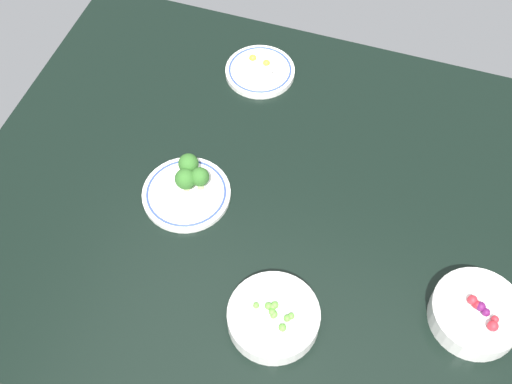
{
  "coord_description": "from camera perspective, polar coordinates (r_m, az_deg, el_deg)",
  "views": [
    {
      "loc": [
        -24.54,
        74.04,
        122.25
      ],
      "look_at": [
        0.0,
        0.0,
        6.0
      ],
      "focal_mm": 46.04,
      "sensor_mm": 36.0,
      "label": 1
    }
  ],
  "objects": [
    {
      "name": "plate_broccoli",
      "position": [
        1.41,
        -5.96,
        0.39
      ],
      "size": [
        19.08,
        19.08,
        7.95
      ],
      "color": "white",
      "rests_on": "dining_table"
    },
    {
      "name": "plate_eggs",
      "position": [
        1.64,
        0.34,
        10.57
      ],
      "size": [
        17.05,
        17.05,
        4.86
      ],
      "color": "white",
      "rests_on": "dining_table"
    },
    {
      "name": "dining_table",
      "position": [
        1.43,
        -0.0,
        -0.89
      ],
      "size": [
        124.81,
        106.22,
        4.0
      ],
      "primitive_type": "cube",
      "color": "black",
      "rests_on": "ground"
    },
    {
      "name": "bowl_peas",
      "position": [
        1.26,
        1.54,
        -10.79
      ],
      "size": [
        17.68,
        17.68,
        5.35
      ],
      "color": "white",
      "rests_on": "dining_table"
    },
    {
      "name": "bowl_berries",
      "position": [
        1.33,
        18.58,
        -9.93
      ],
      "size": [
        17.41,
        17.41,
        6.75
      ],
      "color": "white",
      "rests_on": "dining_table"
    }
  ]
}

